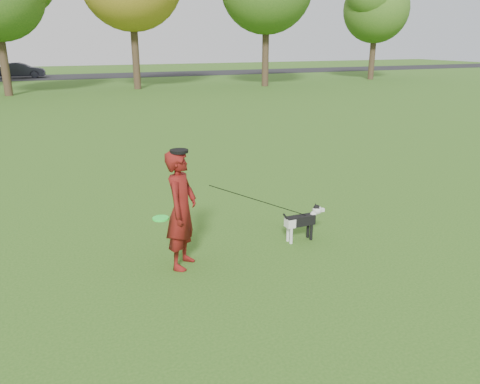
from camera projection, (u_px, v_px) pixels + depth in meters
name	position (u px, v px, depth m)	size (l,w,h in m)	color
ground	(214.00, 251.00, 7.52)	(120.00, 120.00, 0.00)	#285116
road	(65.00, 77.00, 42.54)	(120.00, 7.00, 0.02)	black
man	(181.00, 210.00, 6.77)	(0.65, 0.42, 1.77)	#5F120D
dog	(303.00, 219.00, 7.81)	(0.81, 0.16, 0.61)	black
car_mid	(21.00, 70.00, 41.02)	(1.38, 3.95, 1.30)	black
man_held_items	(262.00, 202.00, 7.29)	(2.69, 0.35, 1.37)	#20FF3B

